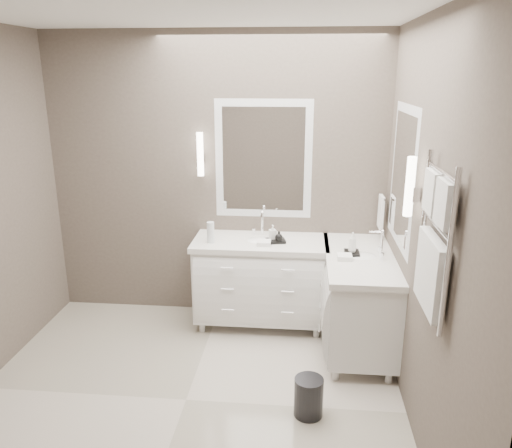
# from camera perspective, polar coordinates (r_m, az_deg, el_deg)

# --- Properties ---
(floor) EXTENTS (3.20, 3.00, 0.01)m
(floor) POSITION_cam_1_polar(r_m,az_deg,el_deg) (3.96, -7.99, -19.33)
(floor) COLOR beige
(floor) RESTS_ON ground
(ceiling) EXTENTS (3.20, 3.00, 0.01)m
(ceiling) POSITION_cam_1_polar(r_m,az_deg,el_deg) (3.22, -10.13, 23.46)
(ceiling) COLOR white
(ceiling) RESTS_ON wall_back
(wall_back) EXTENTS (3.20, 0.01, 2.70)m
(wall_back) POSITION_cam_1_polar(r_m,az_deg,el_deg) (4.77, -4.57, 5.10)
(wall_back) COLOR #544A43
(wall_back) RESTS_ON floor
(wall_front) EXTENTS (3.20, 0.01, 2.70)m
(wall_front) POSITION_cam_1_polar(r_m,az_deg,el_deg) (2.03, -19.44, -12.86)
(wall_front) COLOR #544A43
(wall_front) RESTS_ON floor
(wall_right) EXTENTS (0.01, 3.00, 2.70)m
(wall_right) POSITION_cam_1_polar(r_m,az_deg,el_deg) (3.34, 18.86, -1.00)
(wall_right) COLOR #544A43
(wall_right) RESTS_ON floor
(vanity_back) EXTENTS (1.24, 0.59, 0.97)m
(vanity_back) POSITION_cam_1_polar(r_m,az_deg,el_deg) (4.71, 0.53, -6.06)
(vanity_back) COLOR white
(vanity_back) RESTS_ON floor
(vanity_right) EXTENTS (0.59, 1.24, 0.97)m
(vanity_right) POSITION_cam_1_polar(r_m,az_deg,el_deg) (4.43, 11.64, -7.99)
(vanity_right) COLOR white
(vanity_right) RESTS_ON floor
(mirror_back) EXTENTS (0.90, 0.02, 1.10)m
(mirror_back) POSITION_cam_1_polar(r_m,az_deg,el_deg) (4.66, 0.85, 7.37)
(mirror_back) COLOR white
(mirror_back) RESTS_ON wall_back
(mirror_right) EXTENTS (0.02, 0.90, 1.10)m
(mirror_right) POSITION_cam_1_polar(r_m,az_deg,el_deg) (4.04, 16.40, 5.20)
(mirror_right) COLOR white
(mirror_right) RESTS_ON wall_right
(sconce_back) EXTENTS (0.06, 0.06, 0.40)m
(sconce_back) POSITION_cam_1_polar(r_m,az_deg,el_deg) (4.67, -6.39, 7.83)
(sconce_back) COLOR white
(sconce_back) RESTS_ON wall_back
(sconce_right) EXTENTS (0.06, 0.06, 0.40)m
(sconce_right) POSITION_cam_1_polar(r_m,az_deg,el_deg) (3.47, 17.15, 3.97)
(sconce_right) COLOR white
(sconce_right) RESTS_ON wall_right
(towel_bar_corner) EXTENTS (0.03, 0.22, 0.30)m
(towel_bar_corner) POSITION_cam_1_polar(r_m,az_deg,el_deg) (4.67, 14.09, 1.43)
(towel_bar_corner) COLOR white
(towel_bar_corner) RESTS_ON wall_right
(towel_ladder) EXTENTS (0.06, 0.58, 0.90)m
(towel_ladder) POSITION_cam_1_polar(r_m,az_deg,el_deg) (2.94, 19.61, -2.59)
(towel_ladder) COLOR white
(towel_ladder) RESTS_ON wall_right
(waste_bin) EXTENTS (0.27, 0.27, 0.29)m
(waste_bin) POSITION_cam_1_polar(r_m,az_deg,el_deg) (3.72, 6.03, -19.06)
(waste_bin) COLOR black
(waste_bin) RESTS_ON floor
(amenity_tray_back) EXTENTS (0.19, 0.16, 0.03)m
(amenity_tray_back) POSITION_cam_1_polar(r_m,az_deg,el_deg) (4.52, 2.27, -1.93)
(amenity_tray_back) COLOR black
(amenity_tray_back) RESTS_ON vanity_back
(amenity_tray_right) EXTENTS (0.12, 0.16, 0.02)m
(amenity_tray_right) POSITION_cam_1_polar(r_m,az_deg,el_deg) (4.30, 10.90, -3.29)
(amenity_tray_right) COLOR black
(amenity_tray_right) RESTS_ON vanity_right
(water_bottle) EXTENTS (0.07, 0.07, 0.19)m
(water_bottle) POSITION_cam_1_polar(r_m,az_deg,el_deg) (4.50, -5.20, -0.96)
(water_bottle) COLOR silver
(water_bottle) RESTS_ON vanity_back
(soap_bottle_a) EXTENTS (0.08, 0.08, 0.13)m
(soap_bottle_a) POSITION_cam_1_polar(r_m,az_deg,el_deg) (4.52, 1.91, -0.91)
(soap_bottle_a) COLOR white
(soap_bottle_a) RESTS_ON amenity_tray_back
(soap_bottle_b) EXTENTS (0.09, 0.09, 0.09)m
(soap_bottle_b) POSITION_cam_1_polar(r_m,az_deg,el_deg) (4.47, 2.64, -1.37)
(soap_bottle_b) COLOR black
(soap_bottle_b) RESTS_ON amenity_tray_back
(soap_bottle_c) EXTENTS (0.07, 0.07, 0.17)m
(soap_bottle_c) POSITION_cam_1_polar(r_m,az_deg,el_deg) (4.26, 10.97, -2.07)
(soap_bottle_c) COLOR white
(soap_bottle_c) RESTS_ON amenity_tray_right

